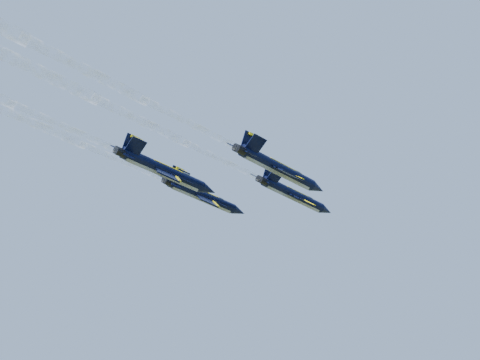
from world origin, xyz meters
The scene contains 4 objects.
jet_lead centered at (7.08, 13.75, 94.61)m, with size 12.20×18.73×7.45m.
jet_left centered at (-7.68, 5.51, 94.61)m, with size 12.20×18.73×7.45m.
jet_right centered at (12.35, -2.33, 94.61)m, with size 12.20×18.73×7.45m.
jet_slot centered at (-3.47, -10.86, 94.61)m, with size 12.20×18.73×7.45m.
Camera 1 is at (48.75, -73.20, 69.91)m, focal length 40.00 mm.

